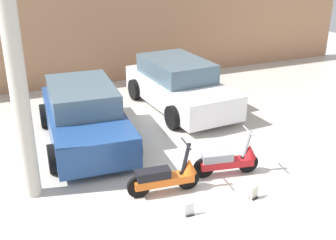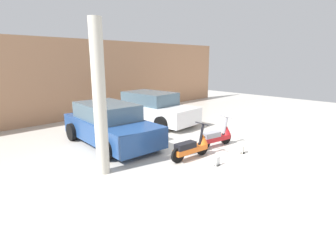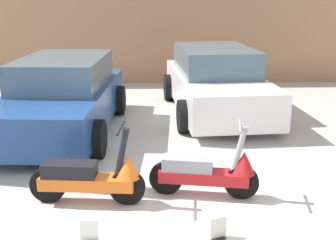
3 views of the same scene
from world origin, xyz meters
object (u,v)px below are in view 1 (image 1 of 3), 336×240
car_rear_center (179,85)px  scooter_front_left (167,176)px  scooter_front_right (229,159)px  placard_near_right_scooter (254,193)px  car_rear_left (84,115)px  support_column_side (20,101)px  placard_near_left_scooter (189,210)px

car_rear_center → scooter_front_left: bearing=-31.2°
scooter_front_right → placard_near_right_scooter: (-0.02, -1.02, -0.25)m
scooter_front_left → car_rear_left: 3.21m
car_rear_left → support_column_side: (-1.54, -2.06, 1.29)m
car_rear_center → car_rear_left: bearing=-72.2°
placard_near_left_scooter → placard_near_right_scooter: (1.41, 0.01, 0.00)m
scooter_front_left → car_rear_center: car_rear_center is taller
car_rear_center → placard_near_left_scooter: 5.65m
car_rear_center → placard_near_left_scooter: bearing=-26.3°
scooter_front_right → car_rear_center: size_ratio=0.33×
placard_near_right_scooter → placard_near_left_scooter: bearing=-179.8°
car_rear_center → scooter_front_right: bearing=-13.5°
scooter_front_right → placard_near_right_scooter: size_ratio=5.57×
scooter_front_left → placard_near_right_scooter: scooter_front_left is taller
scooter_front_right → placard_near_left_scooter: size_ratio=5.57×
car_rear_left → support_column_side: size_ratio=1.09×
car_rear_left → scooter_front_left: bearing=21.0°
scooter_front_left → placard_near_left_scooter: scooter_front_left is taller
car_rear_left → support_column_side: 2.87m
scooter_front_left → car_rear_center: (2.22, 4.31, 0.32)m
scooter_front_left → car_rear_left: size_ratio=0.35×
placard_near_left_scooter → placard_near_right_scooter: bearing=0.2°
scooter_front_right → placard_near_left_scooter: (-1.44, -1.02, -0.25)m
scooter_front_right → placard_near_left_scooter: 1.78m
scooter_front_right → car_rear_center: (0.70, 4.17, 0.33)m
placard_near_right_scooter → support_column_side: (-3.98, 1.87, 1.86)m
car_rear_center → placard_near_right_scooter: size_ratio=16.89×
support_column_side → placard_near_right_scooter: bearing=-25.2°
scooter_front_right → placard_near_right_scooter: bearing=-81.1°
car_rear_left → car_rear_center: 3.41m
placard_near_left_scooter → support_column_side: support_column_side is taller
scooter_front_right → car_rear_left: (-2.46, 2.91, 0.32)m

